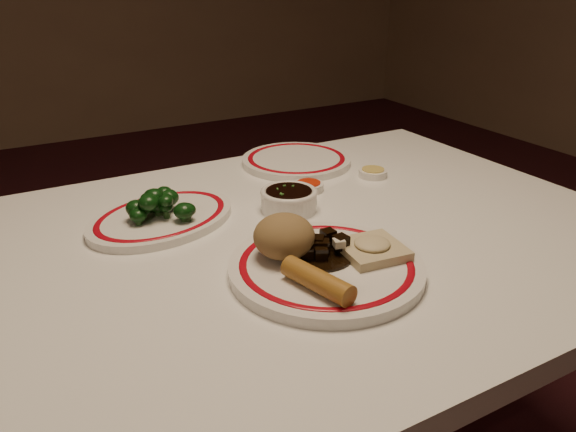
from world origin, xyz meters
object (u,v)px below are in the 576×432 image
at_px(dining_table, 303,277).
at_px(broccoli_plate, 162,217).
at_px(main_plate, 326,267).
at_px(stirfry_heap, 320,249).
at_px(rice_mound, 284,236).
at_px(spring_roll, 318,280).
at_px(soy_bowl, 289,201).
at_px(broccoli_pile, 158,203).
at_px(fried_wonton, 372,248).

distance_m(dining_table, broccoli_plate, 0.28).
height_order(main_plate, stirfry_heap, stirfry_heap).
bearing_deg(rice_mound, main_plate, -48.24).
bearing_deg(dining_table, spring_roll, -115.91).
distance_m(dining_table, soy_bowl, 0.15).
bearing_deg(soy_bowl, broccoli_pile, 164.55).
bearing_deg(stirfry_heap, rice_mound, 151.44).
bearing_deg(fried_wonton, soy_bowl, 92.21).
height_order(fried_wonton, broccoli_pile, broccoli_pile).
relative_size(dining_table, soy_bowl, 11.14).
xyz_separation_m(rice_mound, spring_roll, (-0.01, -0.11, -0.02)).
relative_size(rice_mound, soy_bowl, 0.89).
distance_m(spring_roll, broccoli_plate, 0.38).
relative_size(dining_table, main_plate, 3.96).
relative_size(spring_roll, fried_wonton, 1.12).
height_order(fried_wonton, broccoli_plate, fried_wonton).
distance_m(spring_roll, soy_bowl, 0.32).
xyz_separation_m(spring_roll, stirfry_heap, (0.06, 0.08, -0.00)).
bearing_deg(spring_roll, main_plate, 34.07).
xyz_separation_m(dining_table, soy_bowl, (0.02, 0.10, 0.11)).
relative_size(rice_mound, fried_wonton, 0.92).
bearing_deg(broccoli_plate, rice_mound, -65.53).
bearing_deg(stirfry_heap, spring_roll, -124.19).
distance_m(rice_mound, stirfry_heap, 0.06).
xyz_separation_m(main_plate, soy_bowl, (0.07, 0.24, 0.01)).
xyz_separation_m(rice_mound, stirfry_heap, (0.05, -0.03, -0.02)).
relative_size(dining_table, spring_roll, 10.17).
bearing_deg(fried_wonton, broccoli_plate, 127.18).
xyz_separation_m(broccoli_plate, soy_bowl, (0.23, -0.07, 0.01)).
bearing_deg(dining_table, stirfry_heap, -109.08).
height_order(spring_roll, broccoli_plate, spring_roll).
height_order(spring_roll, fried_wonton, spring_roll).
relative_size(main_plate, fried_wonton, 2.88).
bearing_deg(stirfry_heap, broccoli_plate, 120.36).
height_order(rice_mound, broccoli_plate, rice_mound).
bearing_deg(main_plate, spring_roll, -131.83).
xyz_separation_m(dining_table, rice_mound, (-0.09, -0.09, 0.14)).
height_order(stirfry_heap, soy_bowl, stirfry_heap).
xyz_separation_m(rice_mound, fried_wonton, (0.12, -0.06, -0.02)).
distance_m(rice_mound, fried_wonton, 0.14).
bearing_deg(dining_table, rice_mound, -134.74).
relative_size(rice_mound, broccoli_plate, 0.28).
bearing_deg(broccoli_plate, stirfry_heap, -59.64).
bearing_deg(stirfry_heap, broccoli_pile, 121.42).
height_order(broccoli_pile, soy_bowl, broccoli_pile).
bearing_deg(broccoli_plate, soy_bowl, -16.43).
height_order(spring_roll, soy_bowl, spring_roll).
relative_size(stirfry_heap, soy_bowl, 0.95).
bearing_deg(soy_bowl, spring_roll, -112.32).
bearing_deg(rice_mound, broccoli_pile, 115.71).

